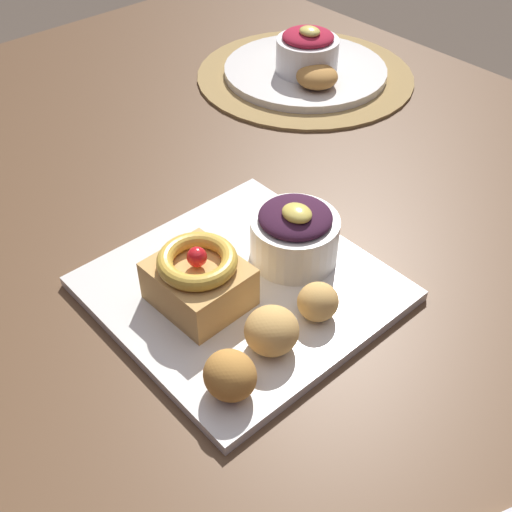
{
  "coord_description": "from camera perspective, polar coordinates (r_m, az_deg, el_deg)",
  "views": [
    {
      "loc": [
        0.44,
        -0.38,
        1.21
      ],
      "look_at": [
        0.07,
        -0.05,
        0.77
      ],
      "focal_mm": 45.3,
      "sensor_mm": 36.0,
      "label": 1
    }
  ],
  "objects": [
    {
      "name": "back_ramekin",
      "position": [
        1.06,
        4.55,
        17.6
      ],
      "size": [
        0.1,
        0.1,
        0.07
      ],
      "color": "white",
      "rests_on": "back_plate"
    },
    {
      "name": "berry_ramekin",
      "position": [
        0.69,
        3.38,
        1.95
      ],
      "size": [
        0.1,
        0.1,
        0.07
      ],
      "color": "silver",
      "rests_on": "front_plate"
    },
    {
      "name": "fritter_middle",
      "position": [
        0.63,
        5.5,
        -4.04
      ],
      "size": [
        0.04,
        0.04,
        0.04
      ],
      "primitive_type": "ellipsoid",
      "color": "tan",
      "rests_on": "front_plate"
    },
    {
      "name": "woven_placemat",
      "position": [
        1.1,
        4.35,
        15.62
      ],
      "size": [
        0.35,
        0.35,
        0.0
      ],
      "primitive_type": "cylinder",
      "color": "#997A47",
      "rests_on": "dining_table"
    },
    {
      "name": "front_plate",
      "position": [
        0.68,
        -1.26,
        -2.9
      ],
      "size": [
        0.27,
        0.27,
        0.01
      ],
      "primitive_type": "cube",
      "color": "silver",
      "rests_on": "dining_table"
    },
    {
      "name": "back_plate",
      "position": [
        1.09,
        4.37,
        16.03
      ],
      "size": [
        0.26,
        0.26,
        0.01
      ],
      "primitive_type": "cylinder",
      "color": "silver",
      "rests_on": "woven_placemat"
    },
    {
      "name": "fritter_front",
      "position": [
        0.6,
        1.4,
        -6.6
      ],
      "size": [
        0.05,
        0.05,
        0.04
      ],
      "primitive_type": "ellipsoid",
      "color": "tan",
      "rests_on": "front_plate"
    },
    {
      "name": "dining_table",
      "position": [
        0.81,
        -0.57,
        -2.36
      ],
      "size": [
        1.39,
        1.15,
        0.73
      ],
      "color": "brown",
      "rests_on": "ground_plane"
    },
    {
      "name": "back_pastry",
      "position": [
        1.02,
        5.41,
        15.5
      ],
      "size": [
        0.06,
        0.06,
        0.03
      ],
      "primitive_type": "ellipsoid",
      "color": "#B77F3D",
      "rests_on": "back_plate"
    },
    {
      "name": "fritter_back",
      "position": [
        0.57,
        -2.31,
        -10.49
      ],
      "size": [
        0.05,
        0.05,
        0.04
      ],
      "primitive_type": "ellipsoid",
      "color": "#BC7F38",
      "rests_on": "front_plate"
    },
    {
      "name": "cake_slice",
      "position": [
        0.64,
        -5.09,
        -1.98
      ],
      "size": [
        0.09,
        0.08,
        0.07
      ],
      "rotation": [
        0.0,
        0.0,
        0.04
      ],
      "color": "tan",
      "rests_on": "front_plate"
    }
  ]
}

